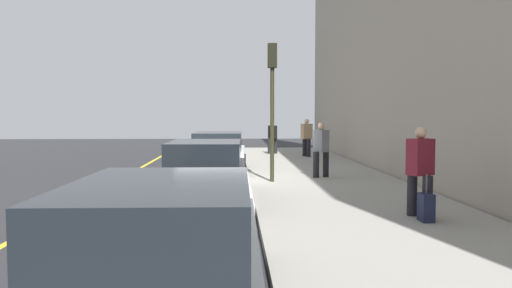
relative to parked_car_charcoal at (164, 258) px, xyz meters
name	(u,v)px	position (x,y,z in m)	size (l,w,h in m)	color
ground_plane	(217,183)	(10.61, -0.11, -0.76)	(56.00, 56.00, 0.00)	#28282B
sidewalk	(322,180)	(10.61, -3.41, -0.68)	(28.00, 4.60, 0.15)	gray
lane_stripe_centre	(113,183)	(10.61, 3.09, -0.76)	(28.00, 0.14, 0.01)	gold
snow_bank_curb	(240,186)	(9.10, -0.81, -0.65)	(7.28, 0.56, 0.22)	white
parked_car_charcoal	(164,258)	(0.00, 0.00, 0.00)	(4.75, 1.94, 1.51)	black
parked_car_black	(206,173)	(6.78, 0.01, 0.00)	(4.47, 1.97, 1.51)	black
parked_car_white	(219,154)	(12.50, -0.09, 0.00)	(4.46, 1.97, 1.51)	black
pedestrian_tan_coat	(307,136)	(18.28, -4.03, 0.34)	(0.56, 0.56, 1.77)	black
pedestrian_grey_coat	(321,148)	(10.65, -3.38, 0.31)	(0.55, 0.53, 1.72)	black
pedestrian_black_coat	(273,136)	(20.07, -2.56, 0.26)	(0.52, 0.50, 1.63)	black
pedestrian_burgundy_coat	(420,169)	(4.57, -4.21, 0.32)	(0.54, 0.55, 1.74)	black
traffic_light_pole	(272,88)	(9.74, -1.76, 2.14)	(0.35, 0.26, 4.03)	#2D2D19
rolling_suitcase	(426,207)	(4.21, -4.20, -0.35)	(0.34, 0.22, 0.88)	#191E38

